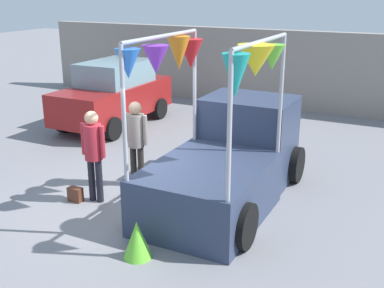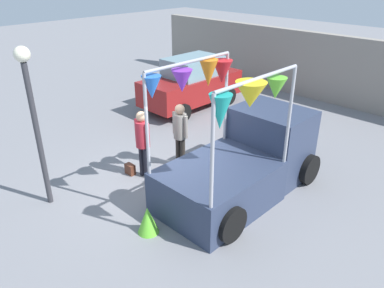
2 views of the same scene
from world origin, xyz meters
The scene contains 8 objects.
ground_plane centered at (0.00, 0.00, 0.00)m, with size 60.00×60.00×0.00m, color slate.
vendor_truck centered at (1.57, 1.11, 0.89)m, with size 2.44×4.06×3.19m.
parked_car centered at (-3.47, 4.38, 0.94)m, with size 1.88×4.00×1.88m.
person_customer centered at (-0.65, -0.23, 1.09)m, with size 0.53×0.34×1.79m.
person_vendor centered at (-0.36, 0.78, 1.08)m, with size 0.53×0.34×1.78m.
handbag centered at (-1.00, -0.43, 0.14)m, with size 0.28×0.16×0.28m, color #592D1E.
brick_boundary_wall centered at (0.00, 8.64, 1.30)m, with size 18.00×0.36×2.60m, color gray.
folded_kite_bundle_lime centered at (1.18, -1.61, 0.30)m, with size 0.44×0.44×0.60m, color #66CC33.
Camera 1 is at (4.82, -7.02, 3.96)m, focal length 45.00 mm.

